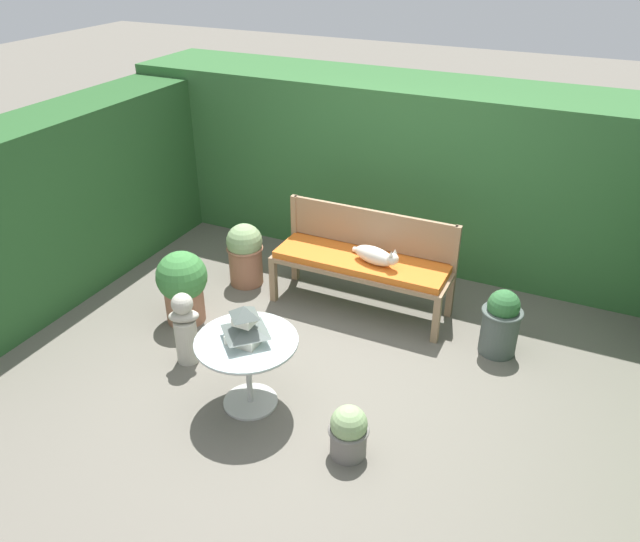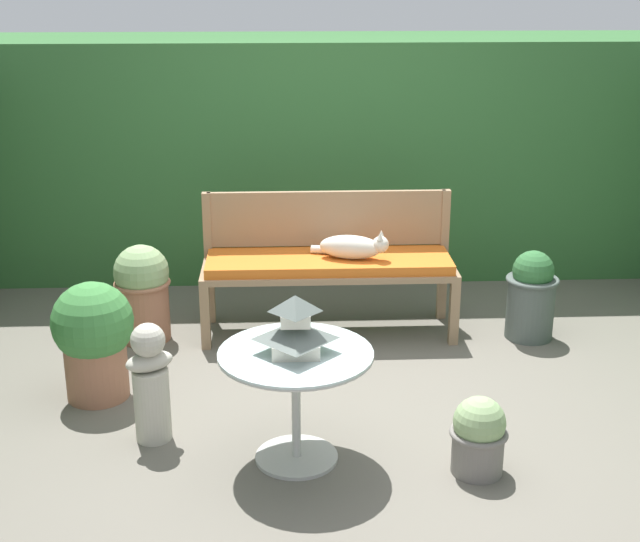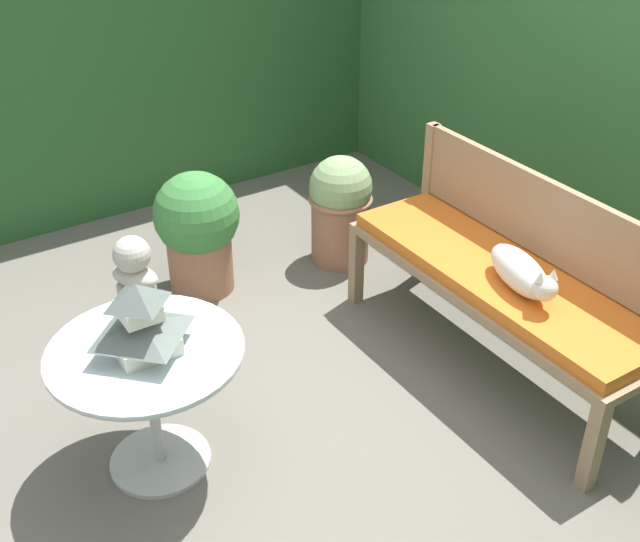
{
  "view_description": "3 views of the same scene",
  "coord_description": "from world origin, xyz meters",
  "px_view_note": "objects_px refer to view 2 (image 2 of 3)",
  "views": [
    {
      "loc": [
        1.74,
        -3.7,
        3.23
      ],
      "look_at": [
        -0.23,
        0.48,
        0.61
      ],
      "focal_mm": 35.0,
      "sensor_mm": 36.0,
      "label": 1
    },
    {
      "loc": [
        -0.36,
        -4.53,
        2.37
      ],
      "look_at": [
        -0.13,
        0.36,
        0.65
      ],
      "focal_mm": 50.0,
      "sensor_mm": 36.0,
      "label": 2
    },
    {
      "loc": [
        2.09,
        -1.37,
        2.43
      ],
      "look_at": [
        -0.32,
        0.18,
        0.65
      ],
      "focal_mm": 45.0,
      "sensor_mm": 36.0,
      "label": 3
    }
  ],
  "objects_px": {
    "patio_table": "(296,375)",
    "potted_plant_hedge_corner": "(479,436)",
    "potted_plant_table_far": "(143,291)",
    "potted_plant_bench_left": "(94,337)",
    "garden_bust": "(151,383)",
    "pagoda_birdhouse": "(295,328)",
    "cat": "(353,247)",
    "potted_plant_table_near": "(531,295)",
    "garden_bench": "(329,267)"
  },
  "relations": [
    {
      "from": "patio_table",
      "to": "garden_bust",
      "type": "relative_size",
      "value": 1.17
    },
    {
      "from": "garden_bust",
      "to": "potted_plant_table_near",
      "type": "xyz_separation_m",
      "value": [
        2.31,
        1.23,
        -0.03
      ]
    },
    {
      "from": "potted_plant_table_near",
      "to": "potted_plant_hedge_corner",
      "type": "height_order",
      "value": "potted_plant_table_near"
    },
    {
      "from": "potted_plant_bench_left",
      "to": "potted_plant_table_far",
      "type": "xyz_separation_m",
      "value": [
        0.15,
        0.82,
        -0.03
      ]
    },
    {
      "from": "patio_table",
      "to": "pagoda_birdhouse",
      "type": "distance_m",
      "value": 0.25
    },
    {
      "from": "cat",
      "to": "garden_bust",
      "type": "xyz_separation_m",
      "value": [
        -1.14,
        -1.33,
        -0.29
      ]
    },
    {
      "from": "potted_plant_table_near",
      "to": "potted_plant_hedge_corner",
      "type": "xyz_separation_m",
      "value": [
        -0.69,
        -1.62,
        -0.1
      ]
    },
    {
      "from": "patio_table",
      "to": "garden_bust",
      "type": "height_order",
      "value": "garden_bust"
    },
    {
      "from": "patio_table",
      "to": "garden_bust",
      "type": "xyz_separation_m",
      "value": [
        -0.74,
        0.24,
        -0.14
      ]
    },
    {
      "from": "patio_table",
      "to": "potted_plant_table_near",
      "type": "height_order",
      "value": "potted_plant_table_near"
    },
    {
      "from": "potted_plant_hedge_corner",
      "to": "garden_bench",
      "type": "bearing_deg",
      "value": 109.69
    },
    {
      "from": "patio_table",
      "to": "potted_plant_table_far",
      "type": "relative_size",
      "value": 1.17
    },
    {
      "from": "cat",
      "to": "potted_plant_table_far",
      "type": "distance_m",
      "value": 1.39
    },
    {
      "from": "garden_bench",
      "to": "potted_plant_bench_left",
      "type": "height_order",
      "value": "potted_plant_bench_left"
    },
    {
      "from": "garden_bench",
      "to": "patio_table",
      "type": "relative_size",
      "value": 2.19
    },
    {
      "from": "pagoda_birdhouse",
      "to": "potted_plant_table_near",
      "type": "height_order",
      "value": "pagoda_birdhouse"
    },
    {
      "from": "potted_plant_table_near",
      "to": "potted_plant_bench_left",
      "type": "bearing_deg",
      "value": -164.82
    },
    {
      "from": "patio_table",
      "to": "potted_plant_bench_left",
      "type": "distance_m",
      "value": 1.34
    },
    {
      "from": "garden_bench",
      "to": "potted_plant_hedge_corner",
      "type": "relative_size",
      "value": 4.18
    },
    {
      "from": "potted_plant_bench_left",
      "to": "potted_plant_hedge_corner",
      "type": "xyz_separation_m",
      "value": [
        2.0,
        -0.89,
        -0.17
      ]
    },
    {
      "from": "potted_plant_hedge_corner",
      "to": "garden_bust",
      "type": "bearing_deg",
      "value": 166.32
    },
    {
      "from": "garden_bench",
      "to": "potted_plant_table_near",
      "type": "height_order",
      "value": "potted_plant_table_near"
    },
    {
      "from": "patio_table",
      "to": "potted_plant_table_far",
      "type": "distance_m",
      "value": 1.83
    },
    {
      "from": "potted_plant_table_near",
      "to": "pagoda_birdhouse",
      "type": "bearing_deg",
      "value": -137.02
    },
    {
      "from": "cat",
      "to": "potted_plant_table_near",
      "type": "bearing_deg",
      "value": 9.18
    },
    {
      "from": "cat",
      "to": "pagoda_birdhouse",
      "type": "xyz_separation_m",
      "value": [
        -0.4,
        -1.56,
        0.1
      ]
    },
    {
      "from": "cat",
      "to": "patio_table",
      "type": "distance_m",
      "value": 1.62
    },
    {
      "from": "patio_table",
      "to": "potted_plant_table_near",
      "type": "xyz_separation_m",
      "value": [
        1.57,
        1.46,
        -0.17
      ]
    },
    {
      "from": "garden_bench",
      "to": "patio_table",
      "type": "xyz_separation_m",
      "value": [
        -0.25,
        -1.6,
        0.0
      ]
    },
    {
      "from": "garden_bust",
      "to": "potted_plant_table_near",
      "type": "height_order",
      "value": "garden_bust"
    },
    {
      "from": "pagoda_birdhouse",
      "to": "potted_plant_table_far",
      "type": "distance_m",
      "value": 1.86
    },
    {
      "from": "patio_table",
      "to": "potted_plant_hedge_corner",
      "type": "height_order",
      "value": "patio_table"
    },
    {
      "from": "garden_bust",
      "to": "potted_plant_hedge_corner",
      "type": "bearing_deg",
      "value": -42.5
    },
    {
      "from": "garden_bench",
      "to": "potted_plant_hedge_corner",
      "type": "height_order",
      "value": "garden_bench"
    },
    {
      "from": "cat",
      "to": "potted_plant_table_near",
      "type": "xyz_separation_m",
      "value": [
        1.17,
        -0.1,
        -0.32
      ]
    },
    {
      "from": "potted_plant_table_far",
      "to": "potted_plant_bench_left",
      "type": "bearing_deg",
      "value": -100.7
    },
    {
      "from": "garden_bust",
      "to": "potted_plant_table_far",
      "type": "height_order",
      "value": "garden_bust"
    },
    {
      "from": "potted_plant_table_far",
      "to": "potted_plant_hedge_corner",
      "type": "bearing_deg",
      "value": -42.8
    },
    {
      "from": "garden_bust",
      "to": "potted_plant_table_far",
      "type": "bearing_deg",
      "value": 70.95
    },
    {
      "from": "garden_bench",
      "to": "cat",
      "type": "bearing_deg",
      "value": -14.23
    },
    {
      "from": "cat",
      "to": "pagoda_birdhouse",
      "type": "height_order",
      "value": "pagoda_birdhouse"
    },
    {
      "from": "potted_plant_table_near",
      "to": "potted_plant_table_far",
      "type": "distance_m",
      "value": 2.54
    },
    {
      "from": "potted_plant_table_near",
      "to": "potted_plant_hedge_corner",
      "type": "bearing_deg",
      "value": -113.14
    },
    {
      "from": "cat",
      "to": "potted_plant_bench_left",
      "type": "height_order",
      "value": "cat"
    },
    {
      "from": "patio_table",
      "to": "potted_plant_hedge_corner",
      "type": "relative_size",
      "value": 1.91
    },
    {
      "from": "garden_bench",
      "to": "potted_plant_bench_left",
      "type": "relative_size",
      "value": 2.41
    },
    {
      "from": "cat",
      "to": "potted_plant_table_far",
      "type": "height_order",
      "value": "cat"
    },
    {
      "from": "cat",
      "to": "pagoda_birdhouse",
      "type": "distance_m",
      "value": 1.62
    },
    {
      "from": "potted_plant_bench_left",
      "to": "potted_plant_table_near",
      "type": "relative_size",
      "value": 1.15
    },
    {
      "from": "pagoda_birdhouse",
      "to": "potted_plant_bench_left",
      "type": "relative_size",
      "value": 0.45
    }
  ]
}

